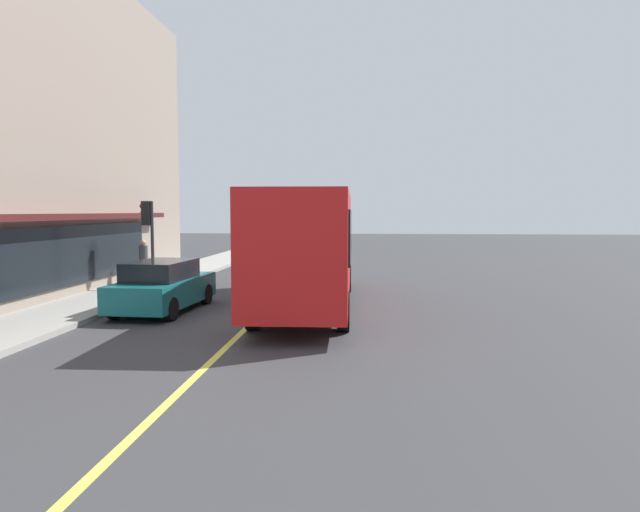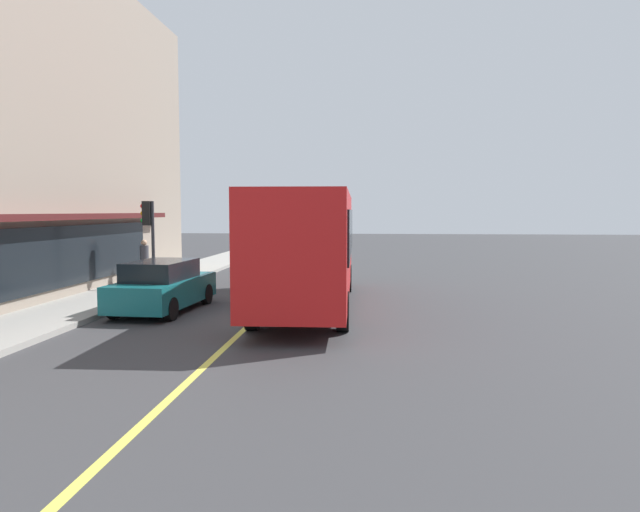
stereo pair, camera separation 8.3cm
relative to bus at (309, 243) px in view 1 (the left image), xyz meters
name	(u,v)px [view 1 (the left image)]	position (x,y,z in m)	size (l,w,h in m)	color
ground	(255,320)	(-2.19, 1.27, -1.99)	(120.00, 120.00, 0.00)	#38383A
sidewalk	(61,314)	(-2.19, 6.86, -1.91)	(80.00, 2.55, 0.15)	#9E9B93
lane_centre_stripe	(255,319)	(-2.19, 1.27, -1.98)	(36.00, 0.16, 0.01)	#D8D14C
bus	(309,243)	(0.00, 0.00, 0.00)	(11.19, 2.82, 3.50)	red
traffic_light	(148,223)	(3.13, 6.35, 0.55)	(0.30, 0.52, 3.20)	#2D2D33
car_teal	(163,287)	(-1.12, 4.26, -1.24)	(4.40, 2.06, 1.52)	#14666B
pedestrian_at_corner	(144,257)	(4.31, 7.03, -0.81)	(0.34, 0.34, 1.70)	black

